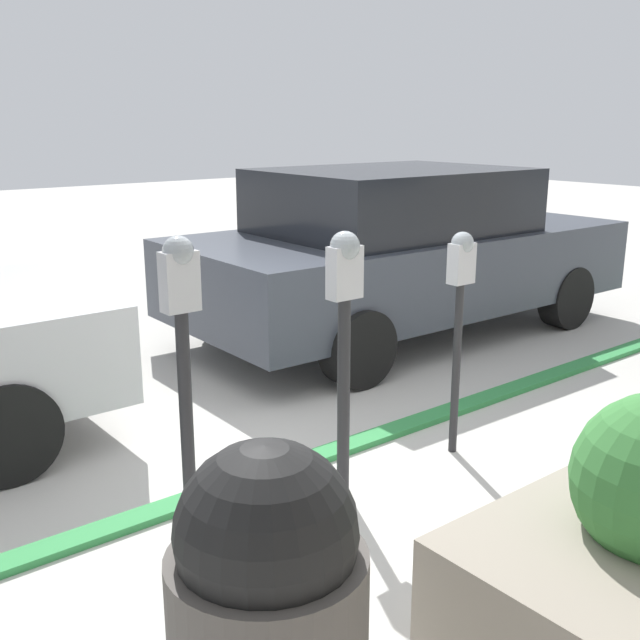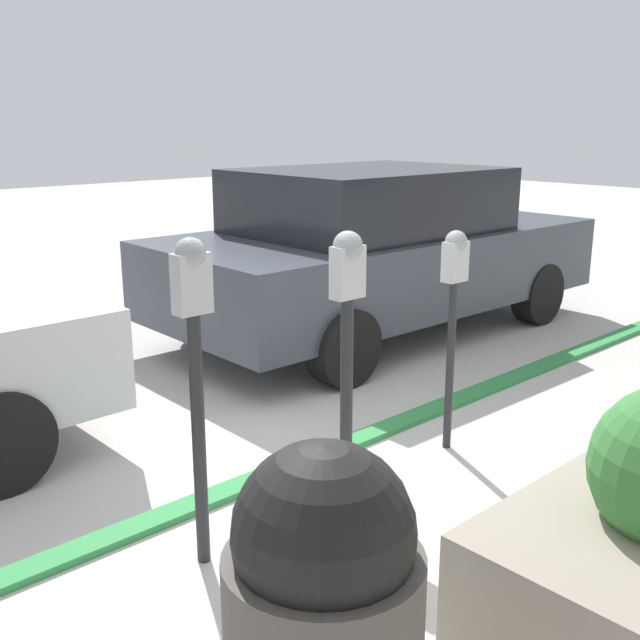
# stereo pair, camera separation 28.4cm
# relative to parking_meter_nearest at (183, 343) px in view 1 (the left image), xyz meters

# --- Properties ---
(ground_plane) EXTENTS (40.00, 40.00, 0.00)m
(ground_plane) POSITION_rel_parking_meter_nearest_xyz_m (0.99, 0.36, -1.07)
(ground_plane) COLOR beige
(curb_strip) EXTENTS (19.00, 0.16, 0.04)m
(curb_strip) POSITION_rel_parking_meter_nearest_xyz_m (0.99, 0.44, -1.05)
(curb_strip) COLOR #338C47
(curb_strip) RESTS_ON ground_plane
(parking_meter_nearest) EXTENTS (0.16, 0.14, 1.55)m
(parking_meter_nearest) POSITION_rel_parking_meter_nearest_xyz_m (0.00, 0.00, 0.00)
(parking_meter_nearest) COLOR #232326
(parking_meter_nearest) RESTS_ON ground_plane
(parking_meter_second) EXTENTS (0.18, 0.16, 1.48)m
(parking_meter_second) POSITION_rel_parking_meter_nearest_xyz_m (0.95, 0.01, -0.04)
(parking_meter_second) COLOR #232326
(parking_meter_second) RESTS_ON ground_plane
(parking_meter_middle) EXTENTS (0.16, 0.13, 1.39)m
(parking_meter_middle) POSITION_rel_parking_meter_nearest_xyz_m (1.86, 0.01, -0.04)
(parking_meter_middle) COLOR #232326
(parking_meter_middle) RESTS_ON ground_plane
(parked_car_middle) EXTENTS (4.49, 2.05, 1.59)m
(parked_car_middle) POSITION_rel_parking_meter_nearest_xyz_m (3.51, 2.19, -0.25)
(parked_car_middle) COLOR #383D47
(parked_car_middle) RESTS_ON ground_plane
(trash_bin) EXTENTS (0.57, 0.57, 1.20)m
(trash_bin) POSITION_rel_parking_meter_nearest_xyz_m (-0.49, -1.36, -0.47)
(trash_bin) COLOR #514C47
(trash_bin) RESTS_ON ground_plane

